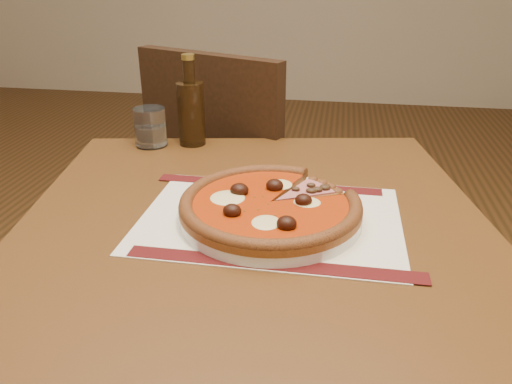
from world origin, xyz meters
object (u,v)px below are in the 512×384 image
at_px(water_glass, 150,127).
at_px(bottle, 191,110).
at_px(plate, 270,214).
at_px(table, 254,261).
at_px(pizza, 270,203).
at_px(chair_far, 234,183).

height_order(water_glass, bottle, bottle).
relative_size(water_glass, bottle, 0.43).
xyz_separation_m(plate, bottle, (-0.24, 0.35, 0.07)).
xyz_separation_m(table, pizza, (0.03, -0.02, 0.13)).
height_order(plate, bottle, bottle).
relative_size(table, plate, 3.02).
bearing_deg(pizza, water_glass, 135.62).
xyz_separation_m(pizza, bottle, (-0.24, 0.35, 0.05)).
distance_m(plate, pizza, 0.02).
height_order(chair_far, water_glass, chair_far).
height_order(chair_far, pizza, chair_far).
height_order(pizza, bottle, bottle).
bearing_deg(bottle, table, -57.80).
bearing_deg(chair_far, pizza, 130.54).
bearing_deg(plate, table, 144.70).
bearing_deg(plate, water_glass, 135.63).
distance_m(plate, water_glass, 0.47).
bearing_deg(bottle, plate, -55.80).
relative_size(plate, pizza, 1.00).
xyz_separation_m(table, bottle, (-0.21, 0.33, 0.18)).
distance_m(table, plate, 0.12).
xyz_separation_m(plate, water_glass, (-0.33, 0.32, 0.03)).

